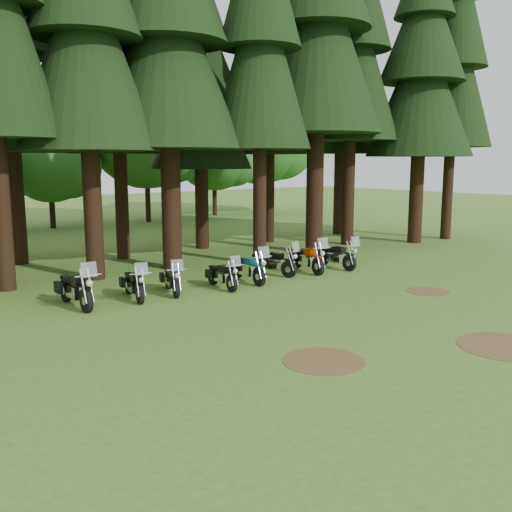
# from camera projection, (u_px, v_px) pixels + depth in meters

# --- Properties ---
(ground) EXTENTS (120.00, 120.00, 0.00)m
(ground) POSITION_uv_depth(u_px,v_px,m) (348.00, 318.00, 15.71)
(ground) COLOR #39601C
(ground) RESTS_ON ground
(pine_front_5) EXTENTS (5.81, 5.81, 16.72)m
(pine_front_5) POSITION_uv_depth(u_px,v_px,m) (166.00, 6.00, 21.35)
(pine_front_5) COLOR black
(pine_front_5) RESTS_ON ground
(pine_front_6) EXTENTS (4.15, 4.15, 16.75)m
(pine_front_6) POSITION_uv_depth(u_px,v_px,m) (260.00, 12.00, 22.35)
(pine_front_6) COLOR black
(pine_front_6) RESTS_ON ground
(pine_front_8) EXTENTS (4.79, 4.79, 18.63)m
(pine_front_8) POSITION_uv_depth(u_px,v_px,m) (353.00, 19.00, 27.84)
(pine_front_8) COLOR black
(pine_front_8) RESTS_ON ground
(pine_front_9) EXTENTS (5.44, 5.44, 15.89)m
(pine_front_9) POSITION_uv_depth(u_px,v_px,m) (423.00, 56.00, 28.80)
(pine_front_9) COLOR black
(pine_front_9) RESTS_ON ground
(pine_front_10) EXTENTS (4.25, 4.25, 17.69)m
(pine_front_10) POSITION_uv_depth(u_px,v_px,m) (456.00, 40.00, 30.08)
(pine_front_10) COLOR black
(pine_front_10) RESTS_ON ground
(pine_back_2) EXTENTS (4.85, 4.85, 16.30)m
(pine_back_2) POSITION_uv_depth(u_px,v_px,m) (4.00, 20.00, 22.43)
(pine_back_2) COLOR black
(pine_back_2) RESTS_ON ground
(pine_back_3) EXTENTS (4.35, 4.35, 16.20)m
(pine_back_3) POSITION_uv_depth(u_px,v_px,m) (115.00, 30.00, 23.81)
(pine_back_3) COLOR black
(pine_back_3) RESTS_ON ground
(pine_back_4) EXTENTS (4.94, 4.94, 13.78)m
(pine_back_4) POSITION_uv_depth(u_px,v_px,m) (200.00, 76.00, 27.02)
(pine_back_4) COLOR black
(pine_back_4) RESTS_ON ground
(pine_back_5) EXTENTS (3.94, 3.94, 16.33)m
(pine_back_5) POSITION_uv_depth(u_px,v_px,m) (270.00, 52.00, 28.98)
(pine_back_5) COLOR black
(pine_back_5) RESTS_ON ground
(pine_back_6) EXTENTS (4.59, 4.59, 16.58)m
(pine_back_6) POSITION_uv_depth(u_px,v_px,m) (342.00, 60.00, 32.18)
(pine_back_6) COLOR black
(pine_back_6) RESTS_ON ground
(decid_4) EXTENTS (5.93, 5.76, 7.41)m
(decid_4) POSITION_uv_depth(u_px,v_px,m) (54.00, 160.00, 36.15)
(decid_4) COLOR black
(decid_4) RESTS_ON ground
(decid_5) EXTENTS (8.45, 8.21, 10.56)m
(decid_5) POSITION_uv_depth(u_px,v_px,m) (152.00, 133.00, 39.55)
(decid_5) COLOR black
(decid_5) RESTS_ON ground
(decid_6) EXTENTS (7.06, 6.86, 8.82)m
(decid_6) POSITION_uv_depth(u_px,v_px,m) (219.00, 149.00, 44.78)
(decid_6) COLOR black
(decid_6) RESTS_ON ground
(decid_7) EXTENTS (8.44, 8.20, 10.55)m
(decid_7) POSITION_uv_depth(u_px,v_px,m) (265.00, 137.00, 47.34)
(decid_7) COLOR black
(decid_7) RESTS_ON ground
(dirt_patch_0) EXTENTS (1.80, 1.80, 0.01)m
(dirt_patch_0) POSITION_uv_depth(u_px,v_px,m) (323.00, 361.00, 12.32)
(dirt_patch_0) COLOR #4C3D1E
(dirt_patch_0) RESTS_ON ground
(dirt_patch_1) EXTENTS (1.40, 1.40, 0.01)m
(dirt_patch_1) POSITION_uv_depth(u_px,v_px,m) (428.00, 291.00, 18.89)
(dirt_patch_1) COLOR #4C3D1E
(dirt_patch_1) RESTS_ON ground
(dirt_patch_2) EXTENTS (2.20, 2.20, 0.01)m
(dirt_patch_2) POSITION_uv_depth(u_px,v_px,m) (506.00, 346.00, 13.27)
(dirt_patch_2) COLOR #4C3D1E
(dirt_patch_2) RESTS_ON ground
(motorcycle_0) EXTENTS (0.45, 2.39, 1.51)m
(motorcycle_0) POSITION_uv_depth(u_px,v_px,m) (76.00, 290.00, 16.82)
(motorcycle_0) COLOR black
(motorcycle_0) RESTS_ON ground
(motorcycle_1) EXTENTS (0.73, 2.09, 1.32)m
(motorcycle_1) POSITION_uv_depth(u_px,v_px,m) (134.00, 285.00, 17.79)
(motorcycle_1) COLOR black
(motorcycle_1) RESTS_ON ground
(motorcycle_2) EXTENTS (0.93, 1.98, 1.28)m
(motorcycle_2) POSITION_uv_depth(u_px,v_px,m) (172.00, 280.00, 18.58)
(motorcycle_2) COLOR black
(motorcycle_2) RESTS_ON ground
(motorcycle_3) EXTENTS (0.51, 1.99, 1.25)m
(motorcycle_3) POSITION_uv_depth(u_px,v_px,m) (222.00, 276.00, 19.31)
(motorcycle_3) COLOR black
(motorcycle_3) RESTS_ON ground
(motorcycle_4) EXTENTS (0.57, 2.27, 1.42)m
(motorcycle_4) POSITION_uv_depth(u_px,v_px,m) (248.00, 269.00, 20.27)
(motorcycle_4) COLOR black
(motorcycle_4) RESTS_ON ground
(motorcycle_5) EXTENTS (0.81, 2.17, 1.38)m
(motorcycle_5) POSITION_uv_depth(u_px,v_px,m) (273.00, 263.00, 21.50)
(motorcycle_5) COLOR black
(motorcycle_5) RESTS_ON ground
(motorcycle_6) EXTENTS (0.77, 2.33, 1.47)m
(motorcycle_6) POSITION_uv_depth(u_px,v_px,m) (307.00, 259.00, 22.19)
(motorcycle_6) COLOR black
(motorcycle_6) RESTS_ON ground
(motorcycle_7) EXTENTS (0.42, 2.23, 1.40)m
(motorcycle_7) POSITION_uv_depth(u_px,v_px,m) (336.00, 257.00, 22.93)
(motorcycle_7) COLOR black
(motorcycle_7) RESTS_ON ground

